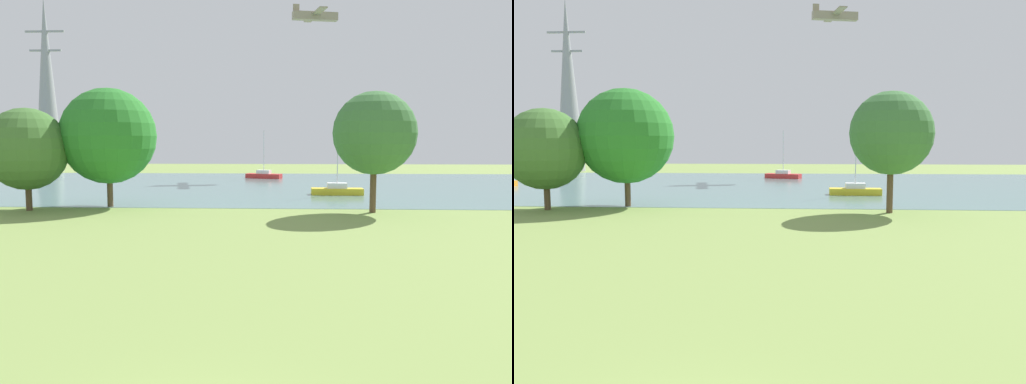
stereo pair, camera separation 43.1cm
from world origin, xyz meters
The scene contains 9 objects.
ground_plane centered at (0.00, 22.00, 0.00)m, with size 160.00×160.00×0.00m, color #7F994C.
water_surface centered at (0.00, 50.00, 0.01)m, with size 140.00×40.00×0.02m, color slate.
sailboat_yellow centered at (6.92, 39.98, 0.46)m, with size 4.83×1.59×7.04m.
sailboat_red centered at (-0.60, 60.32, 0.46)m, with size 5.03×2.93×6.38m.
tree_mid_shore centered at (-16.65, 28.30, 4.45)m, with size 5.90×5.90×7.40m.
tree_west_near centered at (-11.43, 30.58, 5.39)m, with size 7.23×7.23×9.01m.
tree_west_far centered at (8.11, 28.40, 5.56)m, with size 5.80×5.80×8.48m.
electricity_pylon centered at (-36.44, 74.07, 14.13)m, with size 6.40×4.40×28.23m.
light_aircraft centered at (6.32, 65.37, 22.42)m, with size 6.49×8.45×2.10m.
Camera 2 is at (1.98, -6.87, 5.04)m, focal length 35.09 mm.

